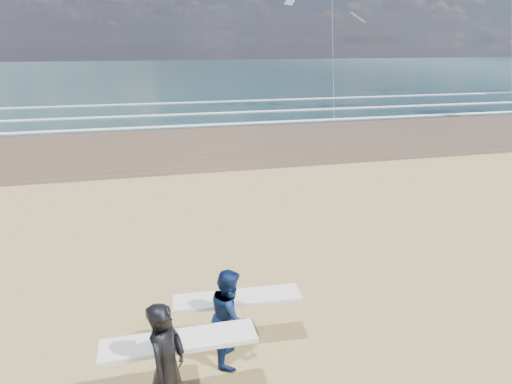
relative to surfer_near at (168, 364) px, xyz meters
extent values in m
cube|color=#4B3A28|center=(19.37, 18.57, -0.97)|extent=(220.00, 12.00, 0.01)
cube|color=#183234|center=(19.37, 72.57, -0.97)|extent=(220.00, 100.00, 0.02)
cube|color=white|center=(19.37, 23.37, -0.93)|extent=(220.00, 0.50, 0.05)
cube|color=white|center=(19.37, 28.07, -0.93)|extent=(220.00, 0.50, 0.05)
cube|color=white|center=(19.37, 34.57, -0.93)|extent=(220.00, 0.50, 0.05)
imported|color=black|center=(-0.02, -0.04, -0.01)|extent=(0.75, 0.84, 1.93)
cube|color=white|center=(0.18, 0.31, 0.11)|extent=(2.20, 0.52, 0.07)
imported|color=#0D214D|center=(1.07, 1.14, -0.15)|extent=(0.79, 0.92, 1.67)
cube|color=white|center=(1.27, 1.49, -0.05)|extent=(2.23, 0.66, 0.07)
cube|color=slate|center=(12.93, 24.38, -0.93)|extent=(0.12, 0.12, 0.10)
cube|color=slate|center=(33.26, 30.61, -0.93)|extent=(0.12, 0.12, 0.10)
camera|label=1|loc=(-0.08, -5.25, 4.17)|focal=32.00mm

